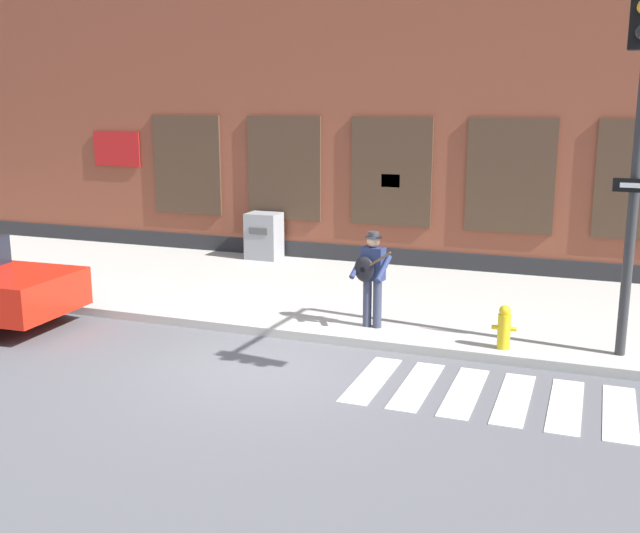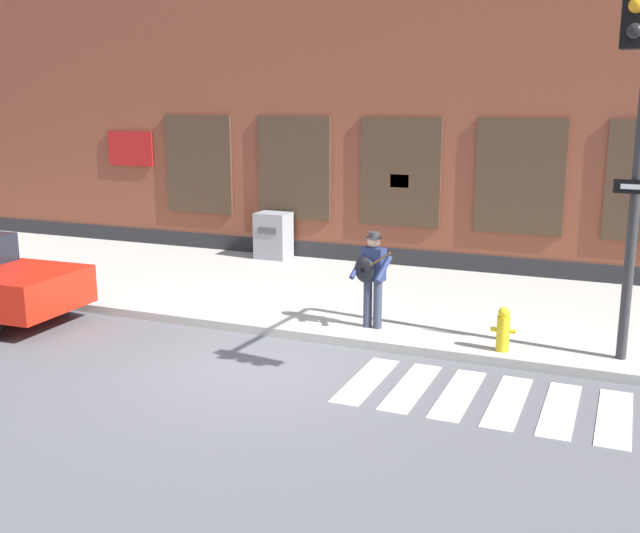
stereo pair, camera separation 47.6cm
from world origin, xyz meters
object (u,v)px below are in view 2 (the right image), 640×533
(traffic_light, at_px, (637,116))
(utility_box, at_px, (273,235))
(fire_hydrant, at_px, (503,329))
(busker, at_px, (372,274))

(traffic_light, xyz_separation_m, utility_box, (-8.01, 5.60, -3.04))
(traffic_light, distance_m, utility_box, 10.24)
(utility_box, xyz_separation_m, fire_hydrant, (6.37, -4.91, -0.22))
(busker, xyz_separation_m, utility_box, (-4.10, 4.55, -0.38))
(busker, xyz_separation_m, traffic_light, (3.91, -1.05, 2.66))
(busker, relative_size, fire_hydrant, 2.36)
(busker, relative_size, utility_box, 1.47)
(traffic_light, relative_size, utility_box, 4.65)
(busker, height_order, utility_box, busker)
(busker, xyz_separation_m, fire_hydrant, (2.27, -0.35, -0.60))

